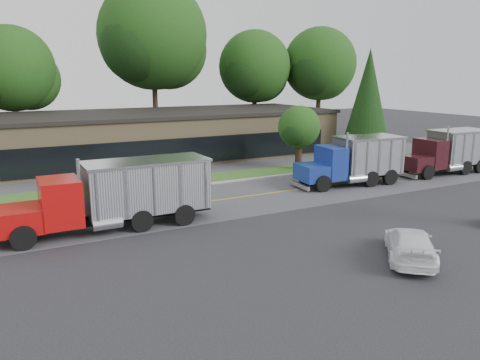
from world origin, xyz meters
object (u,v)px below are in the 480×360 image
at_px(dump_truck_red, 119,193).
at_px(dump_truck_maroon, 449,150).
at_px(dump_truck_blue, 355,159).
at_px(rally_car, 410,244).

distance_m(dump_truck_red, dump_truck_maroon, 26.43).
distance_m(dump_truck_red, dump_truck_blue, 17.25).
relative_size(dump_truck_blue, dump_truck_maroon, 0.98).
distance_m(dump_truck_blue, dump_truck_maroon, 9.25).
xyz_separation_m(dump_truck_red, dump_truck_maroon, (26.38, 1.61, -0.01)).
height_order(dump_truck_maroon, rally_car, dump_truck_maroon).
height_order(dump_truck_red, dump_truck_maroon, same).
bearing_deg(rally_car, dump_truck_blue, -80.92).
xyz_separation_m(dump_truck_maroon, rally_car, (-16.60, -11.46, -1.14)).
relative_size(dump_truck_red, dump_truck_maroon, 1.32).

